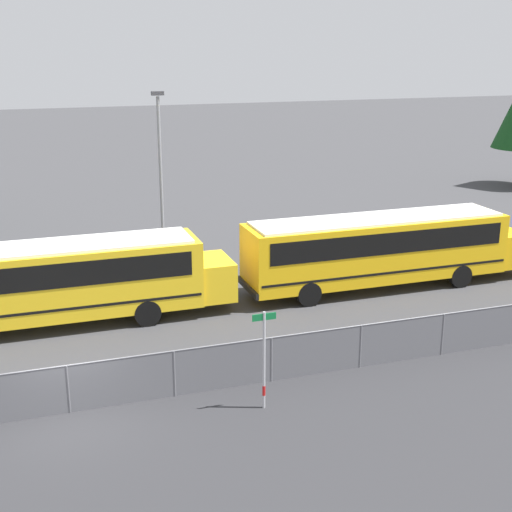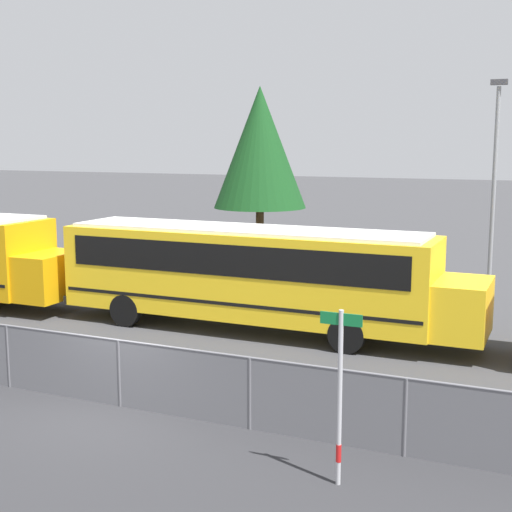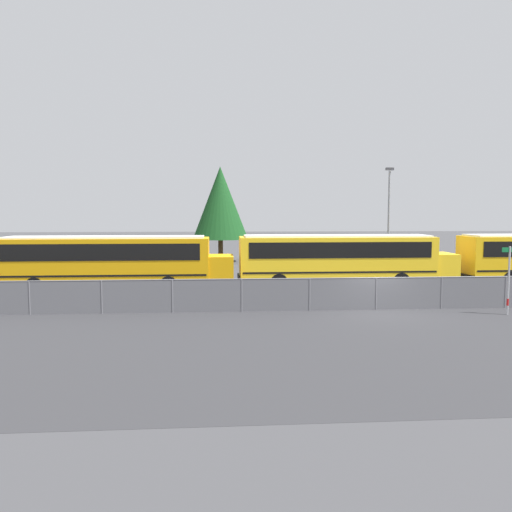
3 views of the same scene
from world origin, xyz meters
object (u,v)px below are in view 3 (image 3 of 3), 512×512
at_px(tree_0, 220,203).
at_px(street_sign, 509,279).
at_px(school_bus_2, 341,256).
at_px(light_pole, 389,214).
at_px(school_bus_1, 112,259).

bearing_deg(tree_0, street_sign, -63.87).
bearing_deg(street_sign, school_bus_2, 122.19).
height_order(light_pole, tree_0, tree_0).
bearing_deg(school_bus_2, school_bus_1, -177.20).
xyz_separation_m(school_bus_1, tree_0, (6.11, 17.31, 3.47)).
bearing_deg(school_bus_1, street_sign, -22.78).
height_order(school_bus_1, school_bus_2, same).
relative_size(street_sign, tree_0, 0.34).
relative_size(street_sign, light_pole, 0.38).
bearing_deg(school_bus_2, tree_0, 112.83).
bearing_deg(light_pole, school_bus_1, -153.56).
xyz_separation_m(school_bus_2, light_pole, (5.88, 8.80, 2.46)).
xyz_separation_m(school_bus_1, street_sign, (18.39, -7.72, -0.28)).
height_order(school_bus_2, street_sign, school_bus_2).
height_order(street_sign, tree_0, tree_0).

